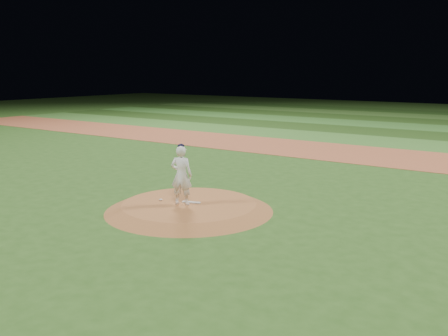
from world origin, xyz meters
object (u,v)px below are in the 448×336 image
object	(u,v)px
rosin_bag	(161,200)
pitcher_on_mound	(181,175)
pitching_rubber	(191,202)
pitchers_mound	(189,207)

from	to	relation	value
rosin_bag	pitcher_on_mound	xyz separation A→B (m)	(0.89, 0.03, 0.95)
pitching_rubber	rosin_bag	bearing A→B (deg)	-178.77
rosin_bag	pitcher_on_mound	bearing A→B (deg)	2.12
pitching_rubber	pitcher_on_mound	distance (m)	1.03
pitcher_on_mound	pitching_rubber	bearing A→B (deg)	71.48
rosin_bag	pitcher_on_mound	distance (m)	1.30
pitchers_mound	pitcher_on_mound	bearing A→B (deg)	-108.66
rosin_bag	pitching_rubber	bearing A→B (deg)	20.67
rosin_bag	pitchers_mound	bearing A→B (deg)	17.02
pitchers_mound	pitcher_on_mound	distance (m)	1.14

